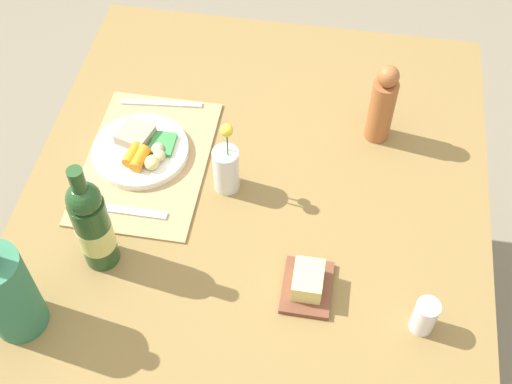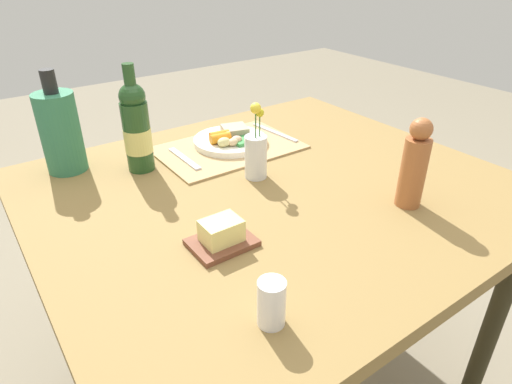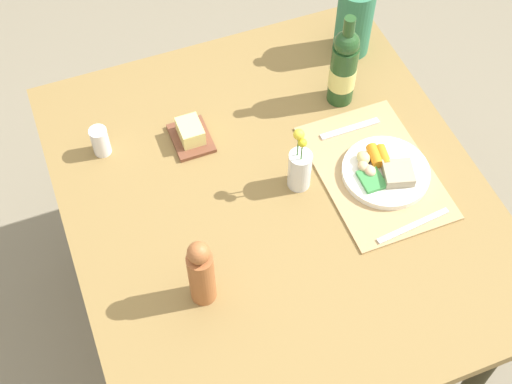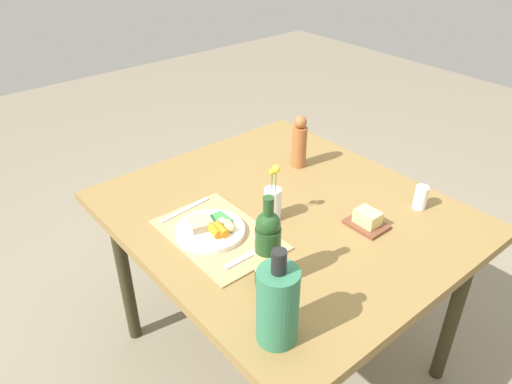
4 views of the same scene
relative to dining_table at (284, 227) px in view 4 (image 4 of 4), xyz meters
name	(u,v)px [view 4 (image 4 of 4)]	position (x,y,z in m)	size (l,w,h in m)	color
ground_plane	(279,353)	(0.00, 0.00, -0.68)	(8.00, 8.00, 0.00)	gray
dining_table	(284,227)	(0.00, 0.00, 0.00)	(1.18, 1.05, 0.75)	olive
placemat	(219,235)	(-0.03, -0.27, 0.08)	(0.42, 0.28, 0.01)	tan
dinner_plate	(211,229)	(-0.05, -0.28, 0.10)	(0.23, 0.23, 0.05)	white
fork	(185,210)	(-0.21, -0.28, 0.08)	(0.01, 0.20, 0.01)	silver
knife	(248,256)	(0.12, -0.27, 0.08)	(0.02, 0.17, 0.01)	silver
flower_vase	(273,202)	(0.01, -0.07, 0.14)	(0.06, 0.06, 0.21)	silver
butter_dish	(367,220)	(0.25, 0.14, 0.10)	(0.13, 0.10, 0.06)	brown
salt_shaker	(421,197)	(0.29, 0.37, 0.12)	(0.05, 0.05, 0.09)	white
wine_bottle	(268,249)	(0.24, -0.29, 0.19)	(0.07, 0.07, 0.29)	#234820
cooler_bottle	(278,305)	(0.41, -0.40, 0.19)	(0.10, 0.10, 0.28)	#327551
pepper_mill	(299,143)	(-0.20, 0.26, 0.18)	(0.06, 0.06, 0.22)	#A45D31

